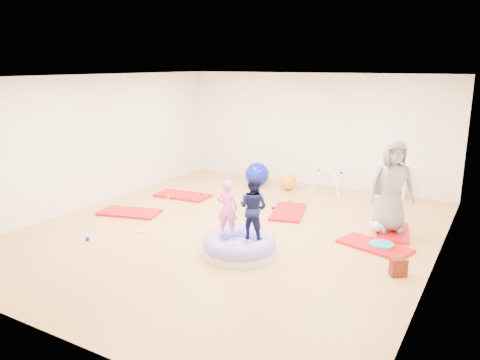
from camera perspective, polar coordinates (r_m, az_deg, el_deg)
The scene contains 19 objects.
room at distance 8.39m, azimuth -1.03°, elevation 2.88°, with size 7.01×8.01×2.81m.
gym_mat_front_left at distance 9.97m, azimuth -13.32°, elevation -3.86°, with size 1.24×0.62×0.05m, color #D00B00.
gym_mat_mid_left at distance 11.00m, azimuth -7.00°, elevation -1.88°, with size 1.25×0.63×0.05m, color #D00B00.
gym_mat_center_back at distance 9.78m, azimuth 5.92°, elevation -3.88°, with size 1.24×0.62×0.05m, color #D00B00.
gym_mat_right at distance 8.30m, azimuth 16.09°, elevation -7.73°, with size 1.18×0.59×0.05m, color #D00B00.
gym_mat_rear_right at distance 9.06m, azimuth 18.12°, elevation -6.03°, with size 1.10×0.55×0.05m, color #D00B00.
inflatable_cushion at distance 7.65m, azimuth -0.06°, elevation -8.05°, with size 1.20×1.20×0.38m.
child_pink at distance 7.51m, azimuth -1.57°, elevation -3.11°, with size 0.34×0.22×0.92m, color pink.
child_navy at distance 7.38m, azimuth 1.62°, elevation -3.04°, with size 0.50×0.39×1.02m, color #0E123A.
adult_caregiver at distance 8.83m, azimuth 18.02°, elevation -0.68°, with size 0.82×0.53×1.68m, color slate.
infant at distance 8.88m, azimuth 16.42°, elevation -5.46°, with size 0.33×0.34×0.20m.
ball_pit_balls at distance 10.12m, azimuth -1.81°, elevation -3.14°, with size 2.64×3.92×0.07m.
exercise_ball_blue at distance 11.80m, azimuth 2.09°, elevation 0.69°, with size 0.60×0.60×0.60m, color #0816B0.
exercise_ball_orange at distance 11.50m, azimuth 5.90°, elevation -0.23°, with size 0.41×0.41×0.41m, color orange.
infant_play_gym at distance 11.29m, azimuth 10.88°, elevation 0.21°, with size 0.73×0.69×0.56m.
cube_shelf at distance 11.39m, azimuth 17.86°, elevation -0.21°, with size 0.71×0.35×0.71m.
balance_disc at distance 8.28m, azimuth 16.85°, elevation -7.68°, with size 0.40×0.40×0.09m, color teal.
backpack at distance 7.30m, azimuth 18.74°, elevation -10.06°, with size 0.23×0.14×0.27m, color #962E0E.
yellow_toy at distance 8.85m, azimuth -11.93°, elevation -6.15°, with size 0.21×0.21×0.03m, color yellow.
Camera 1 is at (4.25, -7.05, 3.02)m, focal length 35.00 mm.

